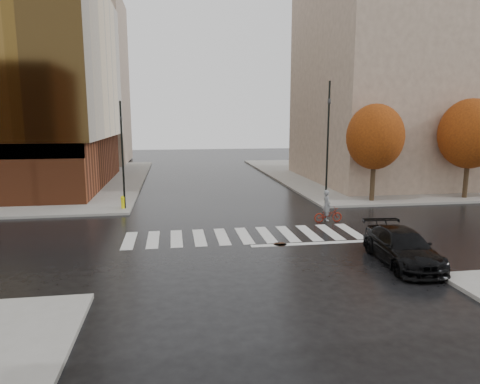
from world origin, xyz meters
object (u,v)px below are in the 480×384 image
Objects in this scene: traffic_light_nw at (122,149)px; fire_hydrant at (123,201)px; cyclist at (328,211)px; traffic_light_ne at (328,135)px; sedan at (402,247)px.

fire_hydrant is at bearing -113.64° from traffic_light_nw.
traffic_light_nw is 3.23m from fire_hydrant.
traffic_light_ne reaches higher than cyclist.
fire_hydrant is (-0.10, 0.03, -3.23)m from traffic_light_nw.
sedan is 5.87× the size of fire_hydrant.
cyclist is at bearing 67.78° from traffic_light_ne.
sedan is 16.86m from fire_hydrant.
traffic_light_ne is (1.30, 3.82, 4.04)m from cyclist.
sedan is at bearing -44.64° from fire_hydrant.
traffic_light_ne reaches higher than traffic_light_nw.
traffic_light_ne is at bearing -4.83° from fire_hydrant.
fire_hydrant is (-12.80, 1.08, -4.07)m from traffic_light_ne.
sedan is 0.60× the size of traffic_light_ne.
cyclist is at bearing 61.33° from traffic_light_nw.
cyclist is 0.23× the size of traffic_light_ne.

